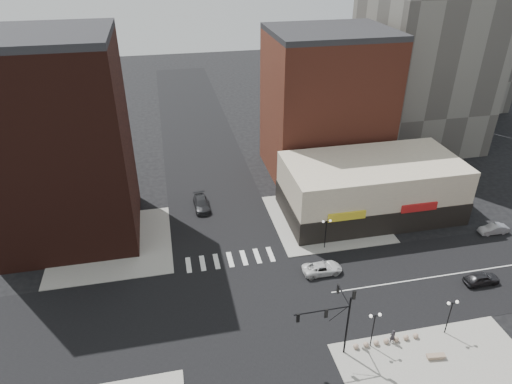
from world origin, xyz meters
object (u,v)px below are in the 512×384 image
object	(u,v)px
street_lamp_se_b	(451,309)
street_lamp_ne	(326,227)
traffic_signal	(337,314)
white_suv	(322,268)
silver_sedan	(493,229)
pedestrian	(393,336)
stone_bench	(436,356)
dark_sedan_north	(201,204)
dark_sedan_east	(482,278)
street_lamp_se_a	(374,322)

from	to	relation	value
street_lamp_se_b	street_lamp_ne	distance (m)	17.46
traffic_signal	white_suv	xyz separation A→B (m)	(2.86, 11.33, -4.31)
street_lamp_se_b	silver_sedan	world-z (taller)	street_lamp_se_b
pedestrian	stone_bench	distance (m)	4.16
dark_sedan_north	stone_bench	distance (m)	36.71
white_suv	dark_sedan_east	xyz separation A→B (m)	(17.15, -5.58, 0.04)
street_lamp_ne	dark_sedan_north	size ratio (longest dim) A/B	0.81
street_lamp_ne	pedestrian	xyz separation A→B (m)	(1.23, -16.01, -2.37)
street_lamp_se_b	stone_bench	bearing A→B (deg)	-134.42
dark_sedan_north	stone_bench	bearing A→B (deg)	-61.10
dark_sedan_east	pedestrian	xyz separation A→B (m)	(-14.03, -5.94, 0.22)
street_lamp_ne	stone_bench	distance (m)	19.40
traffic_signal	white_suv	bearing A→B (deg)	75.81
dark_sedan_east	street_lamp_se_a	bearing A→B (deg)	109.52
dark_sedan_north	white_suv	bearing A→B (deg)	-56.36
street_lamp_se_a	traffic_signal	bearing A→B (deg)	177.43
street_lamp_se_a	street_lamp_ne	world-z (taller)	same
dark_sedan_east	pedestrian	world-z (taller)	pedestrian
white_suv	stone_bench	xyz separation A→B (m)	(6.28, -14.17, -0.31)
stone_bench	street_lamp_se_b	bearing A→B (deg)	52.31
street_lamp_se_a	white_suv	xyz separation A→B (m)	(-0.90, 11.50, -2.64)
street_lamp_se_a	stone_bench	size ratio (longest dim) A/B	2.27
silver_sedan	street_lamp_se_b	bearing A→B (deg)	-46.95
white_suv	stone_bench	bearing A→B (deg)	-157.07
street_lamp_se_b	silver_sedan	size ratio (longest dim) A/B	1.07
dark_sedan_east	dark_sedan_north	bearing A→B (deg)	51.47
traffic_signal	dark_sedan_north	xyz separation A→B (m)	(-9.46, 28.81, -4.21)
traffic_signal	pedestrian	distance (m)	7.23
dark_sedan_north	stone_bench	size ratio (longest dim) A/B	2.82
white_suv	stone_bench	size ratio (longest dim) A/B	2.58
dark_sedan_east	pedestrian	size ratio (longest dim) A/B	2.57
street_lamp_ne	dark_sedan_east	xyz separation A→B (m)	(15.26, -10.08, -2.59)
street_lamp_se_a	street_lamp_ne	distance (m)	16.03
white_suv	traffic_signal	bearing A→B (deg)	164.84
traffic_signal	dark_sedan_east	xyz separation A→B (m)	(20.02, 5.75, -4.27)
dark_sedan_east	dark_sedan_north	distance (m)	37.42
street_lamp_se_b	stone_bench	xyz separation A→B (m)	(-2.62, -2.67, -2.95)
traffic_signal	dark_sedan_east	world-z (taller)	traffic_signal
street_lamp_se_b	street_lamp_se_a	bearing A→B (deg)	180.00
traffic_signal	pedestrian	bearing A→B (deg)	-1.76
street_lamp_se_a	stone_bench	world-z (taller)	street_lamp_se_a
white_suv	dark_sedan_north	distance (m)	21.38
white_suv	pedestrian	bearing A→B (deg)	-165.78
street_lamp_ne	dark_sedan_north	bearing A→B (deg)	137.63
dark_sedan_east	stone_bench	world-z (taller)	dark_sedan_east
silver_sedan	traffic_signal	bearing A→B (deg)	-61.72
traffic_signal	silver_sedan	xyz separation A→B (m)	(27.88, 14.33, -4.32)
pedestrian	street_lamp_se_b	bearing A→B (deg)	-176.36
street_lamp_se_b	stone_bench	world-z (taller)	street_lamp_se_b
silver_sedan	pedestrian	bearing A→B (deg)	-55.37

